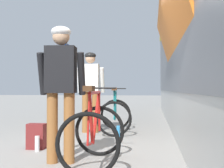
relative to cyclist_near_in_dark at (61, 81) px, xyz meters
The scene contains 9 objects.
ground_plane 1.23m from the cyclist_near_in_dark, 56.24° to the left, with size 80.00×80.00×0.00m, color gray.
cyclist_near_in_dark is the anchor object (origin of this frame).
cyclist_far_in_white 2.57m from the cyclist_near_in_dark, 94.12° to the left, with size 0.62×0.32×1.76m.
bicycle_near_red 0.80m from the cyclist_near_in_dark, ahead, with size 0.78×1.11×0.99m.
bicycle_far_teal 2.68m from the cyclist_near_in_dark, 81.97° to the left, with size 0.81×1.13×0.99m.
backpack_on_platform 1.33m from the cyclist_near_in_dark, 130.47° to the left, with size 0.28×0.18×0.40m, color maroon.
water_bottle_near_the_bikes 2.27m from the cyclist_near_in_dark, 75.97° to the left, with size 0.07×0.07×0.23m, color #338CCC.
water_bottle_by_the_backpack 1.25m from the cyclist_near_in_dark, 133.81° to the left, with size 0.07×0.07×0.24m, color silver.
platform_sign_post 5.15m from the cyclist_near_in_dark, 106.79° to the left, with size 0.08×0.70×2.40m.
Camera 1 is at (0.81, -4.04, 0.95)m, focal length 45.21 mm.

